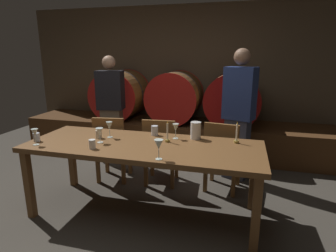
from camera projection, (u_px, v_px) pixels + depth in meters
The scene contains 24 objects.
ground_plane at pixel (123, 218), 2.89m from camera, with size 7.48×7.48×0.00m, color #3F3A33.
back_wall at pixel (181, 77), 5.12m from camera, with size 5.76×0.24×2.46m, color brown.
barrel_shelf at pixel (174, 136), 4.85m from camera, with size 5.18×0.90×0.53m, color #4C2D16.
wine_barrel_left at pixel (121, 95), 4.92m from camera, with size 0.84×0.80×0.84m.
wine_barrel_center at pixel (175, 97), 4.67m from camera, with size 0.84×0.80×0.84m.
wine_barrel_right at pixel (233, 99), 4.44m from camera, with size 0.84×0.80×0.84m.
dining_table at pixel (143, 151), 2.82m from camera, with size 2.37×0.87×0.77m.
chair_left at pixel (112, 145), 3.63m from camera, with size 0.45×0.45×0.88m.
chair_center at pixel (160, 149), 3.51m from camera, with size 0.43×0.43×0.88m.
chair_right at pixel (222, 153), 3.34m from camera, with size 0.45×0.45×0.88m.
guest_left at pixel (111, 110), 4.20m from camera, with size 0.41×0.30×1.62m.
guest_right at pixel (238, 115), 3.62m from camera, with size 0.44×0.35×1.72m.
candle_left at pixel (167, 136), 2.85m from camera, with size 0.05×0.05×0.22m.
candle_right at pixel (237, 137), 2.82m from camera, with size 0.05×0.05×0.22m.
pitcher at pixel (196, 130), 2.95m from camera, with size 0.11×0.11×0.18m.
wine_glass_far_left at pixel (35, 133), 2.74m from camera, with size 0.07×0.07×0.16m.
wine_glass_left at pixel (99, 132), 2.82m from camera, with size 0.08×0.08×0.15m.
wine_glass_center at pixel (109, 126), 2.99m from camera, with size 0.07×0.07×0.17m.
wine_glass_right at pixel (176, 128), 2.95m from camera, with size 0.07×0.07×0.16m.
wine_glass_far_right at pixel (159, 145), 2.36m from camera, with size 0.08×0.08×0.18m.
cup_far_left at pixel (37, 137), 2.88m from camera, with size 0.07×0.07×0.09m, color silver.
cup_center_left at pixel (99, 134), 2.99m from camera, with size 0.07×0.07×0.09m, color beige.
cup_center_right at pixel (92, 144), 2.65m from camera, with size 0.06×0.06×0.09m, color white.
cup_far_right at pixel (155, 130), 3.09m from camera, with size 0.08×0.08×0.11m, color silver.
Camera 1 is at (1.11, -2.35, 1.65)m, focal length 29.82 mm.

